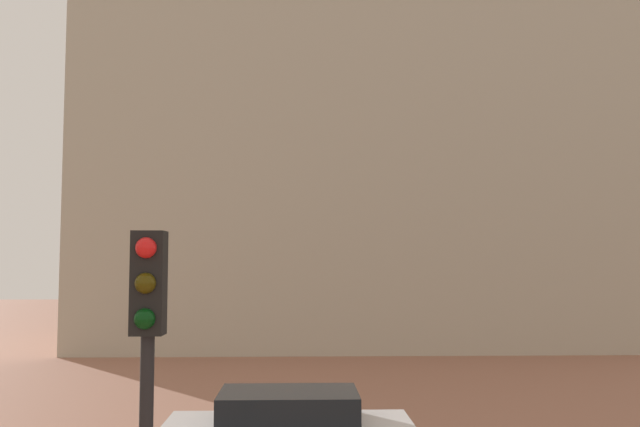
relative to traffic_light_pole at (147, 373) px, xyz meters
The scene contains 2 objects.
landmark_building 29.14m from the traffic_light_pole, 80.36° to the left, with size 26.67×12.25×37.55m.
traffic_light_pole is the anchor object (origin of this frame).
Camera 1 is at (0.03, -1.85, 3.84)m, focal length 37.46 mm.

